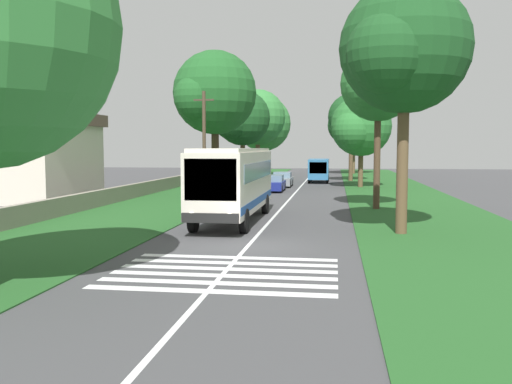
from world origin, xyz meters
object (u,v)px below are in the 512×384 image
(roadside_tree_left_1, at_px, (257,119))
(roadside_tree_right_4, at_px, (350,118))
(trailing_car_0, at_px, (274,184))
(roadside_tree_right_0, at_px, (377,86))
(roadside_tree_left_0, at_px, (214,95))
(roadside_building, at_px, (35,155))
(utility_pole, at_px, (204,145))
(coach_bus, at_px, (234,179))
(roadside_tree_left_3, at_px, (241,120))
(roadside_tree_right_2, at_px, (360,128))
(roadside_tree_left_2, at_px, (262,125))
(trailing_minibus_0, at_px, (319,168))
(roadside_tree_right_1, at_px, (352,124))
(roadside_tree_right_3, at_px, (401,53))
(trailing_car_1, at_px, (283,180))

(roadside_tree_left_1, bearing_deg, roadside_tree_right_4, -78.54)
(trailing_car_0, height_order, roadside_tree_right_0, roadside_tree_right_0)
(roadside_tree_left_0, relative_size, roadside_building, 1.15)
(trailing_car_0, xyz_separation_m, roadside_tree_right_4, (15.80, -6.86, 6.38))
(utility_pole, bearing_deg, roadside_building, 88.65)
(coach_bus, distance_m, roadside_tree_left_3, 24.91)
(roadside_tree_right_2, bearing_deg, roadside_tree_left_3, 96.46)
(trailing_car_0, bearing_deg, roadside_tree_left_2, 9.69)
(trailing_minibus_0, relative_size, roadside_tree_left_3, 0.66)
(roadside_tree_right_0, bearing_deg, roadside_tree_left_2, 17.37)
(roadside_tree_left_2, relative_size, roadside_tree_left_3, 1.16)
(roadside_tree_left_3, xyz_separation_m, utility_pole, (-14.98, 0.02, -2.45))
(trailing_car_0, relative_size, roadside_building, 0.45)
(roadside_tree_left_0, height_order, utility_pole, roadside_tree_left_0)
(trailing_car_0, bearing_deg, roadside_building, 121.40)
(roadside_tree_right_2, distance_m, roadside_tree_right_4, 9.89)
(trailing_car_0, relative_size, trailing_minibus_0, 0.72)
(roadside_tree_left_1, height_order, roadside_tree_left_2, roadside_tree_left_2)
(trailing_car_0, bearing_deg, coach_bus, -179.57)
(roadside_tree_left_2, xyz_separation_m, roadside_tree_right_1, (7.62, -12.05, 0.41))
(trailing_minibus_0, bearing_deg, coach_bus, 174.12)
(roadside_tree_left_0, xyz_separation_m, roadside_tree_left_2, (31.58, 0.48, -0.96))
(roadside_tree_left_2, xyz_separation_m, roadside_tree_right_4, (-10.28, -11.31, 0.25))
(roadside_tree_right_3, distance_m, roadside_tree_right_4, 38.30)
(roadside_tree_left_1, bearing_deg, trailing_car_1, -155.12)
(roadside_tree_right_1, bearing_deg, roadside_building, 151.35)
(roadside_tree_right_0, xyz_separation_m, roadside_building, (2.76, 23.91, -4.25))
(trailing_minibus_0, xyz_separation_m, roadside_tree_left_1, (0.68, 6.91, 5.37))
(trailing_minibus_0, bearing_deg, roadside_tree_right_2, -150.34)
(roadside_tree_right_0, bearing_deg, trailing_car_0, 31.18)
(roadside_tree_left_1, height_order, utility_pole, roadside_tree_left_1)
(roadside_tree_left_0, xyz_separation_m, roadside_tree_right_0, (-7.17, -11.64, -0.29))
(utility_pole, bearing_deg, trailing_car_0, -19.67)
(roadside_tree_left_0, height_order, roadside_tree_left_1, roadside_tree_left_0)
(roadside_tree_left_1, relative_size, roadside_tree_right_0, 1.03)
(roadside_tree_right_3, bearing_deg, roadside_tree_right_1, 0.41)
(roadside_tree_left_2, relative_size, roadside_tree_right_2, 1.23)
(roadside_building, bearing_deg, roadside_tree_right_1, -28.65)
(trailing_car_0, relative_size, utility_pole, 0.57)
(roadside_tree_left_2, height_order, utility_pole, roadside_tree_left_2)
(roadside_building, bearing_deg, roadside_tree_left_3, -40.65)
(coach_bus, bearing_deg, roadside_tree_right_1, -7.97)
(roadside_tree_left_1, xyz_separation_m, roadside_tree_left_2, (12.36, 1.03, -0.12))
(coach_bus, height_order, trailing_car_1, coach_bus)
(trailing_minibus_0, height_order, roadside_tree_left_1, roadside_tree_left_1)
(roadside_tree_left_1, xyz_separation_m, roadside_building, (-23.63, 12.81, -3.71))
(roadside_tree_right_1, height_order, roadside_tree_right_4, roadside_tree_right_1)
(roadside_tree_left_2, bearing_deg, roadside_tree_left_0, -179.13)
(coach_bus, relative_size, roadside_tree_left_3, 1.22)
(roadside_tree_right_0, bearing_deg, roadside_tree_right_3, -178.13)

